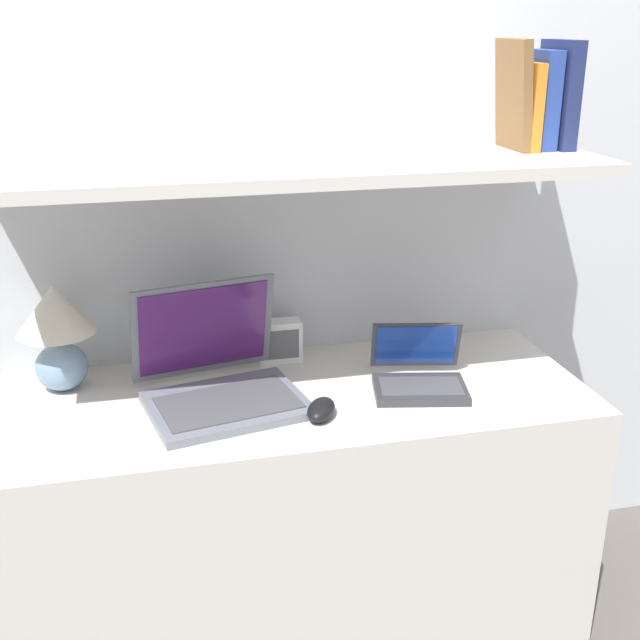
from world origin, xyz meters
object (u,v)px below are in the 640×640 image
Objects in this scene: laptop_large at (219,379)px; book_blue at (540,100)px; table_lamp at (57,327)px; computer_mouse at (321,409)px; book_brown at (514,95)px; book_orange at (524,106)px; book_navy at (559,95)px; laptop_small at (419,375)px; router_box at (281,341)px.

book_blue is at bearing 4.35° from laptop_large.
table_lamp is 1.17× the size of book_blue.
laptop_large is 1.81× the size of book_blue.
book_brown reaches higher than computer_mouse.
book_navy is at bearing 0.00° from book_orange.
book_brown is (0.51, 0.20, 0.66)m from computer_mouse.
laptop_large is 0.96m from book_brown.
book_brown is at bearing 180.00° from book_blue.
book_brown reaches higher than table_lamp.
laptop_small is 0.71m from book_blue.
computer_mouse is 0.60× the size of book_orange.
book_brown is at bearing 180.00° from book_orange.
book_blue is (0.79, 0.06, 0.61)m from laptop_large.
table_lamp is 1.02× the size of laptop_small.
laptop_small is at bearing -158.80° from book_orange.
laptop_large is 1.00m from book_blue.
laptop_large is 0.27m from router_box.
book_orange reaches higher than computer_mouse.
book_navy is at bearing 17.99° from computer_mouse.
book_brown is (-0.03, 0.00, 0.03)m from book_orange.
table_lamp reaches higher than computer_mouse.
book_navy is 0.05m from book_blue.
book_brown is (0.72, 0.06, 0.63)m from laptop_large.
laptop_small is at bearing -39.53° from router_box.
book_navy is (0.63, 0.20, 0.66)m from computer_mouse.
laptop_small is at bearing -163.62° from book_navy.
book_navy reaches higher than router_box.
book_blue reaches higher than router_box.
laptop_small is 2.28× the size of router_box.
book_blue is at bearing -4.51° from table_lamp.
laptop_large is 1.58× the size of laptop_small.
book_blue is 0.04m from book_orange.
laptop_large is (0.36, -0.15, -0.11)m from table_lamp.
computer_mouse is 0.34m from router_box.
router_box is 0.87m from book_blue.
book_brown is (1.09, -0.09, 0.52)m from table_lamp.
laptop_large is at bearing -22.63° from table_lamp.
laptop_small reaches higher than router_box.
table_lamp is 1.27m from book_blue.
computer_mouse is at bearing -158.28° from book_brown.
table_lamp is 0.41m from laptop_large.
book_blue reaches higher than book_orange.
computer_mouse is 0.48× the size of book_navy.
laptop_large is at bearing -133.44° from router_box.
table_lamp is 2.33× the size of router_box.
book_navy is (1.20, -0.09, 0.52)m from table_lamp.
book_orange is 0.79× the size of book_brown.
laptop_small is at bearing 20.10° from computer_mouse.
book_brown is (-0.07, 0.00, 0.01)m from book_blue.
laptop_large is at bearing -175.23° from book_brown.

